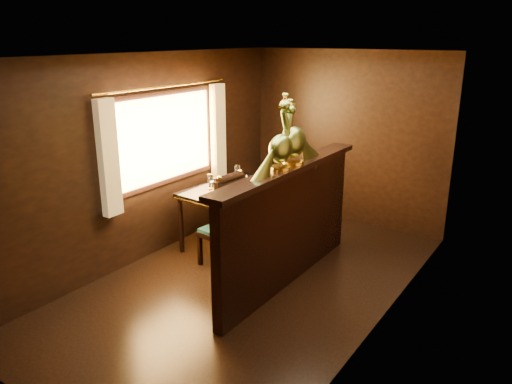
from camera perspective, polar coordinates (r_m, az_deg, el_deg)
ground at (r=5.74m, az=-0.76°, el=-10.41°), size 5.00×5.00×0.00m
room_shell at (r=5.25m, az=-1.49°, el=5.35°), size 3.04×5.04×2.52m
partition at (r=5.52m, az=3.74°, el=-3.49°), size 0.26×2.70×1.36m
dining_table at (r=6.52m, az=-2.82°, el=-0.02°), size 0.91×1.40×1.00m
chair_left at (r=5.90m, az=-3.41°, el=-2.99°), size 0.47×0.49×1.20m
chair_right at (r=5.76m, az=-0.41°, el=-3.50°), size 0.51×0.52×1.20m
peacock_left at (r=5.07m, az=2.88°, el=6.43°), size 0.22×0.59×0.71m
peacock_right at (r=5.29m, az=4.34°, el=7.24°), size 0.24×0.65×0.78m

